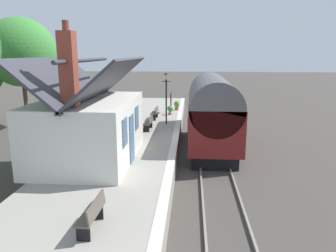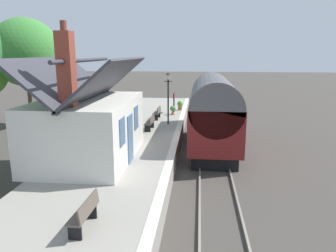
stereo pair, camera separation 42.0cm
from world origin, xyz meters
name	(u,v)px [view 1 (the left image)]	position (x,y,z in m)	size (l,w,h in m)	color
ground_plane	(196,153)	(0.00, 0.00, 0.00)	(160.00, 160.00, 0.00)	#423D38
platform	(132,144)	(0.00, 3.69, 0.46)	(32.00, 5.37, 0.93)	gray
platform_edge_coping	(176,137)	(0.00, 1.18, 0.94)	(32.00, 0.36, 0.02)	beige
rail_near	(225,153)	(0.00, -1.62, 0.07)	(52.00, 0.08, 0.14)	gray
rail_far	(199,152)	(0.00, -0.18, 0.07)	(52.00, 0.08, 0.14)	gray
train	(212,113)	(0.95, -0.90, 2.21)	(8.18, 2.73, 4.32)	black
station_building	(89,126)	(-4.01, 4.85, 2.44)	(6.52, 4.17, 5.83)	silver
bench_platform_end	(149,122)	(1.68, 2.92, 1.41)	(1.42, 0.49, 0.88)	brown
bench_mid_platform	(155,113)	(5.04, 2.91, 1.41)	(1.41, 0.48, 0.88)	brown
bench_near_building	(92,213)	(-9.91, 2.94, 1.41)	(1.41, 0.47, 0.88)	brown
planter_edge_near	(170,110)	(6.76, 1.93, 1.30)	(0.45, 0.45, 0.70)	#9E5138
planter_bench_left	(125,112)	(5.61, 5.24, 1.31)	(0.47, 0.47, 0.78)	gray
planter_bench_right	(177,105)	(8.86, 1.51, 1.36)	(0.45, 0.45, 0.77)	#9E5138
planter_corner_building	(133,124)	(0.81, 3.77, 1.46)	(0.67, 0.67, 1.02)	teal
lamp_post_platform	(166,88)	(3.36, 1.97, 3.36)	(0.32, 0.50, 3.45)	black
station_sign_board	(171,98)	(7.69, 1.93, 2.12)	(0.96, 0.06, 1.57)	black
tree_behind_building	(21,52)	(5.95, 13.00, 5.64)	(4.87, 5.16, 8.19)	#4C3828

